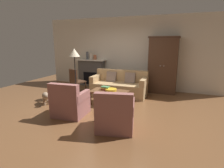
% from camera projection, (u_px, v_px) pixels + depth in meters
% --- Properties ---
extents(ground_plane, '(9.60, 9.60, 0.00)m').
position_uv_depth(ground_plane, '(103.00, 107.00, 5.30)').
color(ground_plane, brown).
extents(back_wall, '(7.20, 0.10, 2.80)m').
position_uv_depth(back_wall, '(128.00, 53.00, 7.30)').
color(back_wall, silver).
rests_on(back_wall, ground).
extents(fireplace, '(1.26, 0.48, 1.12)m').
position_uv_depth(fireplace, '(92.00, 72.00, 7.81)').
color(fireplace, '#4C4947').
rests_on(fireplace, ground).
extents(armoire, '(1.06, 0.57, 2.03)m').
position_uv_depth(armoire, '(163.00, 65.00, 6.59)').
color(armoire, '#472D1E').
rests_on(armoire, ground).
extents(couch, '(1.94, 0.89, 0.86)m').
position_uv_depth(couch, '(119.00, 86.00, 6.43)').
color(couch, tan).
rests_on(couch, ground).
extents(coffee_table, '(1.10, 0.60, 0.42)m').
position_uv_depth(coffee_table, '(109.00, 93.00, 5.42)').
color(coffee_table, brown).
rests_on(coffee_table, ground).
extents(fruit_bowl, '(0.34, 0.34, 0.06)m').
position_uv_depth(fruit_bowl, '(111.00, 90.00, 5.40)').
color(fruit_bowl, gold).
rests_on(fruit_bowl, coffee_table).
extents(book_stack, '(0.26, 0.19, 0.11)m').
position_uv_depth(book_stack, '(105.00, 88.00, 5.50)').
color(book_stack, '#B73833').
rests_on(book_stack, coffee_table).
extents(mantel_vase_slate, '(0.11, 0.11, 0.31)m').
position_uv_depth(mantel_vase_slate, '(87.00, 56.00, 7.70)').
color(mantel_vase_slate, '#565B66').
rests_on(mantel_vase_slate, fireplace).
extents(mantel_vase_cream, '(0.11, 0.11, 0.26)m').
position_uv_depth(mantel_vase_cream, '(91.00, 56.00, 7.64)').
color(mantel_vase_cream, beige).
rests_on(mantel_vase_cream, fireplace).
extents(mantel_vase_terracotta, '(0.13, 0.13, 0.20)m').
position_uv_depth(mantel_vase_terracotta, '(95.00, 57.00, 7.58)').
color(mantel_vase_terracotta, '#A86042').
rests_on(mantel_vase_terracotta, fireplace).
extents(armchair_near_left, '(0.84, 0.83, 0.88)m').
position_uv_depth(armchair_near_left, '(70.00, 104.00, 4.60)').
color(armchair_near_left, '#935B56').
rests_on(armchair_near_left, ground).
extents(armchair_near_right, '(0.92, 0.92, 0.88)m').
position_uv_depth(armchair_near_right, '(115.00, 115.00, 3.86)').
color(armchair_near_right, '#935B56').
rests_on(armchair_near_right, ground).
extents(side_chair_wooden, '(0.57, 0.57, 0.90)m').
position_uv_depth(side_chair_wooden, '(76.00, 80.00, 6.54)').
color(side_chair_wooden, '#472D1E').
rests_on(side_chair_wooden, ground).
extents(floor_lamp, '(0.36, 0.36, 1.64)m').
position_uv_depth(floor_lamp, '(74.00, 55.00, 5.86)').
color(floor_lamp, black).
rests_on(floor_lamp, ground).
extents(dog, '(0.46, 0.45, 0.39)m').
position_uv_depth(dog, '(46.00, 96.00, 5.46)').
color(dog, gray).
rests_on(dog, ground).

